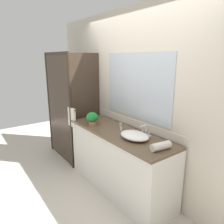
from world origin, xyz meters
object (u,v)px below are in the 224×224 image
object	(u,v)px
sink_basin	(134,135)
amenity_bottle_lotion	(121,125)
rolled_towel_near_edge	(161,146)
faucet	(145,132)
amenity_bottle_shampoo	(95,118)
potted_plant	(92,118)
amenity_bottle_body_wash	(121,128)

from	to	relation	value
sink_basin	amenity_bottle_lotion	world-z (taller)	amenity_bottle_lotion
rolled_towel_near_edge	sink_basin	bearing A→B (deg)	-178.81
faucet	amenity_bottle_shampoo	distance (m)	1.00
faucet	rolled_towel_near_edge	size ratio (longest dim) A/B	0.70
potted_plant	amenity_bottle_lotion	bearing A→B (deg)	33.24
faucet	amenity_bottle_body_wash	world-z (taller)	faucet
amenity_bottle_lotion	rolled_towel_near_edge	size ratio (longest dim) A/B	0.39
rolled_towel_near_edge	faucet	bearing A→B (deg)	156.89
faucet	potted_plant	bearing A→B (deg)	-158.82
amenity_bottle_shampoo	amenity_bottle_body_wash	world-z (taller)	amenity_bottle_shampoo
amenity_bottle_lotion	amenity_bottle_body_wash	bearing A→B (deg)	-35.91
amenity_bottle_shampoo	amenity_bottle_lotion	xyz separation A→B (m)	(0.55, 0.11, 0.00)
sink_basin	rolled_towel_near_edge	world-z (taller)	rolled_towel_near_edge
amenity_bottle_shampoo	potted_plant	bearing A→B (deg)	-41.61
potted_plant	rolled_towel_near_edge	size ratio (longest dim) A/B	0.80
potted_plant	amenity_bottle_shampoo	size ratio (longest dim) A/B	2.20
amenity_bottle_lotion	sink_basin	bearing A→B (deg)	-16.25
amenity_bottle_shampoo	amenity_bottle_body_wash	distance (m)	0.64
amenity_bottle_body_wash	amenity_bottle_lotion	distance (m)	0.11
sink_basin	potted_plant	size ratio (longest dim) A/B	2.14
faucet	amenity_bottle_lotion	size ratio (longest dim) A/B	1.81
sink_basin	amenity_bottle_body_wash	distance (m)	0.35
amenity_bottle_shampoo	amenity_bottle_lotion	world-z (taller)	amenity_bottle_lotion
faucet	amenity_bottle_body_wash	xyz separation A→B (m)	(-0.35, -0.13, -0.01)
amenity_bottle_lotion	rolled_towel_near_edge	world-z (taller)	amenity_bottle_lotion
sink_basin	faucet	size ratio (longest dim) A/B	2.45
amenity_bottle_shampoo	sink_basin	bearing A→B (deg)	-1.06
potted_plant	amenity_bottle_lotion	distance (m)	0.47
amenity_bottle_body_wash	amenity_bottle_lotion	bearing A→B (deg)	144.09
amenity_bottle_body_wash	rolled_towel_near_edge	bearing A→B (deg)	-3.95
amenity_bottle_shampoo	amenity_bottle_lotion	size ratio (longest dim) A/B	0.94
potted_plant	amenity_bottle_shampoo	distance (m)	0.23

